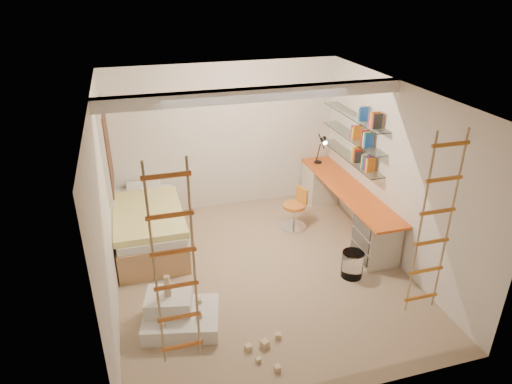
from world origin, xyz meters
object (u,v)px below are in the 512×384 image
object	(u,v)px
play_platform	(178,314)
swivel_chair	(295,214)
desk	(346,206)
bed	(149,226)

from	to	relation	value
play_platform	swivel_chair	bearing A→B (deg)	39.71
desk	swivel_chair	size ratio (longest dim) A/B	3.89
desk	play_platform	world-z (taller)	desk
desk	play_platform	xyz separation A→B (m)	(-3.01, -1.61, -0.25)
desk	bed	size ratio (longest dim) A/B	1.40
swivel_chair	desk	bearing A→B (deg)	-14.46
bed	play_platform	xyz separation A→B (m)	(0.19, -1.97, -0.17)
bed	play_platform	bearing A→B (deg)	-84.56
bed	swivel_chair	world-z (taller)	swivel_chair
swivel_chair	play_platform	bearing A→B (deg)	-140.29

